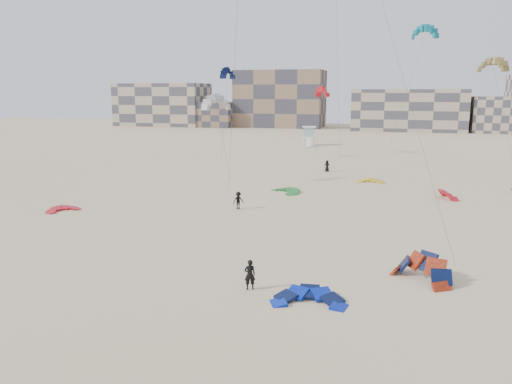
# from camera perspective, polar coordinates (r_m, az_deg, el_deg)

# --- Properties ---
(ground) EXTENTS (320.00, 320.00, 0.00)m
(ground) POSITION_cam_1_polar(r_m,az_deg,el_deg) (29.51, -2.05, -11.20)
(ground) COLOR beige
(ground) RESTS_ON ground
(kite_ground_blue) EXTENTS (4.30, 4.49, 2.00)m
(kite_ground_blue) POSITION_cam_1_polar(r_m,az_deg,el_deg) (28.13, 6.06, -12.44)
(kite_ground_blue) COLOR #0B27D0
(kite_ground_blue) RESTS_ON ground
(kite_ground_orange) EXTENTS (5.62, 5.60, 3.96)m
(kite_ground_orange) POSITION_cam_1_polar(r_m,az_deg,el_deg) (32.55, 18.25, -9.58)
(kite_ground_orange) COLOR red
(kite_ground_orange) RESTS_ON ground
(kite_ground_red) EXTENTS (4.23, 4.18, 1.14)m
(kite_ground_red) POSITION_cam_1_polar(r_m,az_deg,el_deg) (51.85, -21.20, -2.02)
(kite_ground_red) COLOR red
(kite_ground_red) RESTS_ON ground
(kite_ground_green) EXTENTS (5.35, 5.34, 1.35)m
(kite_ground_green) POSITION_cam_1_polar(r_m,az_deg,el_deg) (57.37, 3.46, -0.02)
(kite_ground_green) COLOR #238934
(kite_ground_green) RESTS_ON ground
(kite_ground_red_far) EXTENTS (3.68, 3.57, 2.82)m
(kite_ground_red_far) POSITION_cam_1_polar(r_m,az_deg,el_deg) (57.70, 21.05, -0.70)
(kite_ground_red_far) COLOR red
(kite_ground_red_far) RESTS_ON ground
(kite_ground_yellow) EXTENTS (3.39, 3.57, 1.31)m
(kite_ground_yellow) POSITION_cam_1_polar(r_m,az_deg,el_deg) (65.13, 12.97, 1.08)
(kite_ground_yellow) COLOR yellow
(kite_ground_yellow) RESTS_ON ground
(kitesurfer_main) EXTENTS (0.78, 0.67, 1.81)m
(kitesurfer_main) POSITION_cam_1_polar(r_m,az_deg,el_deg) (29.36, -0.72, -9.42)
(kitesurfer_main) COLOR black
(kitesurfer_main) RESTS_ON ground
(kitesurfer_c) EXTENTS (1.27, 1.20, 1.73)m
(kitesurfer_c) POSITION_cam_1_polar(r_m,az_deg,el_deg) (48.91, -2.03, -0.97)
(kitesurfer_c) COLOR black
(kitesurfer_c) RESTS_ON ground
(kitesurfer_e) EXTENTS (0.87, 0.64, 1.64)m
(kitesurfer_e) POSITION_cam_1_polar(r_m,az_deg,el_deg) (72.73, 8.12, 2.97)
(kitesurfer_e) COLOR black
(kitesurfer_e) RESTS_ON ground
(kite_fly_grey) EXTENTS (4.99, 4.99, 10.19)m
(kite_fly_grey) POSITION_cam_1_polar(r_m,az_deg,el_deg) (61.21, -4.55, 9.99)
(kite_fly_grey) COLOR silver
(kite_fly_grey) RESTS_ON ground
(kite_fly_olive) EXTENTS (4.61, 13.52, 14.63)m
(kite_fly_olive) POSITION_cam_1_polar(r_m,az_deg,el_deg) (65.41, 25.45, 12.87)
(kite_fly_olive) COLOR olive
(kite_fly_olive) RESTS_ON ground
(kite_fly_navy) EXTENTS (3.94, 9.30, 14.21)m
(kite_fly_navy) POSITION_cam_1_polar(r_m,az_deg,el_deg) (83.29, -3.27, 13.27)
(kite_fly_navy) COLOR #07113C
(kite_fly_navy) RESTS_ON ground
(kite_fly_teal_b) EXTENTS (7.47, 12.86, 20.96)m
(kite_fly_teal_b) POSITION_cam_1_polar(r_m,az_deg,el_deg) (89.56, 18.71, 16.80)
(kite_fly_teal_b) COLOR #0F6E92
(kite_fly_teal_b) RESTS_ON ground
(kite_fly_red) EXTENTS (4.97, 10.93, 11.46)m
(kite_fly_red) POSITION_cam_1_polar(r_m,az_deg,el_deg) (91.47, 7.57, 11.18)
(kite_fly_red) COLOR red
(kite_fly_red) RESTS_ON ground
(lifeguard_tower_far) EXTENTS (3.28, 5.76, 4.04)m
(lifeguard_tower_far) POSITION_cam_1_polar(r_m,az_deg,el_deg) (107.96, 6.07, 6.38)
(lifeguard_tower_far) COLOR white
(lifeguard_tower_far) RESTS_ON ground
(condo_west_a) EXTENTS (30.00, 15.00, 14.00)m
(condo_west_a) POSITION_cam_1_polar(r_m,az_deg,el_deg) (174.61, -10.61, 9.79)
(condo_west_a) COLOR tan
(condo_west_a) RESTS_ON ground
(condo_west_b) EXTENTS (28.00, 14.00, 18.00)m
(condo_west_b) POSITION_cam_1_polar(r_m,az_deg,el_deg) (164.46, 2.77, 10.58)
(condo_west_b) COLOR #81674E
(condo_west_b) RESTS_ON ground
(condo_mid) EXTENTS (32.00, 16.00, 12.00)m
(condo_mid) POSITION_cam_1_polar(r_m,az_deg,el_deg) (155.94, 17.02, 8.95)
(condo_mid) COLOR tan
(condo_mid) RESTS_ON ground
(condo_fill_left) EXTENTS (12.00, 10.00, 8.00)m
(condo_fill_left) POSITION_cam_1_polar(r_m,az_deg,el_deg) (164.80, -4.60, 8.82)
(condo_fill_left) COLOR #81674E
(condo_fill_left) RESTS_ON ground
(condo_fill_right) EXTENTS (10.00, 10.00, 10.00)m
(condo_fill_right) POSITION_cam_1_polar(r_m,az_deg,el_deg) (155.73, 25.19, 8.00)
(condo_fill_right) COLOR tan
(condo_fill_right) RESTS_ON ground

